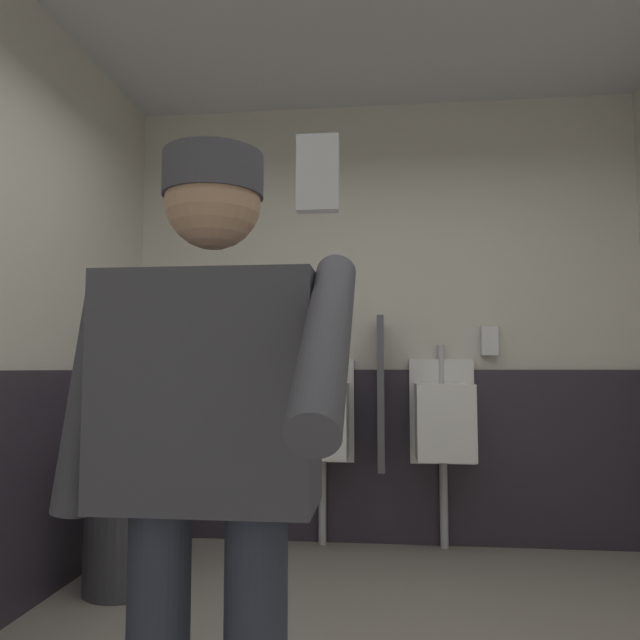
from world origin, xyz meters
TOP-DOWN VIEW (x-y plane):
  - wall_back at (0.00, 2.04)m, footprint 3.83×0.12m
  - wainscot_band_back at (0.00, 1.97)m, footprint 3.23×0.03m
  - urinal_left at (-0.37, 1.82)m, footprint 0.40×0.34m
  - urinal_middle at (0.38, 1.82)m, footprint 0.40×0.34m
  - privacy_divider_panel at (0.00, 1.75)m, footprint 0.04×0.40m
  - person at (-0.37, -0.56)m, footprint 0.70×0.60m
  - cell_phone at (-0.07, -1.06)m, footprint 0.06×0.02m
  - trash_bin at (-1.27, 1.03)m, footprint 0.40×0.40m
  - soap_dispenser at (0.68, 1.94)m, footprint 0.10×0.07m

SIDE VIEW (x-z plane):
  - trash_bin at x=-1.27m, z-range 0.00..0.71m
  - wainscot_band_back at x=0.00m, z-range 0.00..1.08m
  - urinal_left at x=-0.37m, z-range 0.16..1.40m
  - urinal_middle at x=0.38m, z-range 0.16..1.40m
  - person at x=-0.37m, z-range 0.15..1.74m
  - privacy_divider_panel at x=0.00m, z-range 0.50..1.40m
  - soap_dispenser at x=0.68m, z-range 1.17..1.35m
  - cell_phone at x=-0.07m, z-range 1.31..1.42m
  - wall_back at x=0.00m, z-range 0.00..2.84m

